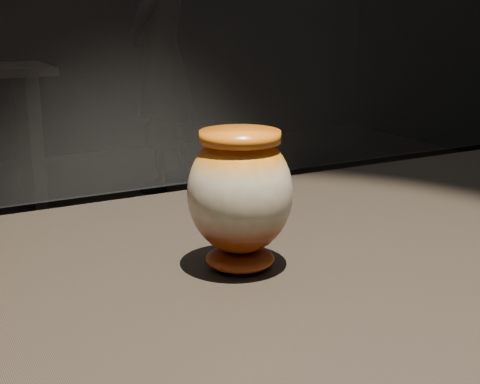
# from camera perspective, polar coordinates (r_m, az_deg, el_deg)

# --- Properties ---
(main_vase) EXTENTS (0.18, 0.18, 0.19)m
(main_vase) POSITION_cam_1_polar(r_m,az_deg,el_deg) (0.88, 0.00, -0.21)
(main_vase) COLOR #692509
(main_vase) RESTS_ON display_plinth
(visitor) EXTENTS (0.78, 0.77, 1.81)m
(visitor) POSITION_cam_1_polar(r_m,az_deg,el_deg) (4.65, -6.68, 11.23)
(visitor) COLOR black
(visitor) RESTS_ON ground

